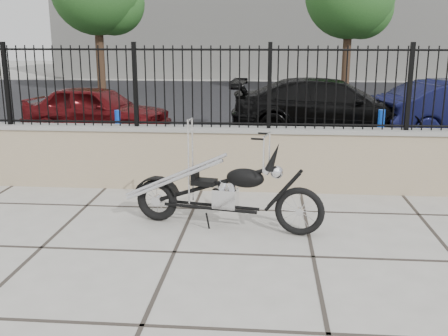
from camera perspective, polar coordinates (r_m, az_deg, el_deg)
ground_plane at (r=5.80m, az=-5.42°, el=-9.11°), size 90.00×90.00×0.00m
parking_lot at (r=17.92m, az=1.66°, el=6.79°), size 30.00×30.00×0.00m
retaining_wall at (r=8.01m, az=-2.36°, el=1.10°), size 14.00×0.36×0.96m
iron_fence at (r=7.84m, az=-2.45°, el=8.81°), size 14.00×0.08×1.20m
background_building at (r=31.81m, az=3.20°, el=17.19°), size 22.00×6.00×8.00m
chopper_motorcycle at (r=6.29m, az=-0.23°, el=-0.66°), size 2.29×0.85×1.36m
car_red at (r=12.76m, az=-13.69°, el=6.12°), size 3.70×2.05×1.19m
car_black at (r=12.50m, az=11.58°, el=6.44°), size 4.71×2.04×1.35m
bollard_a at (r=10.27m, az=-11.41°, el=3.62°), size 0.14×0.14×0.93m
bollard_b at (r=9.98m, az=16.62°, el=3.24°), size 0.15×0.15×1.00m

